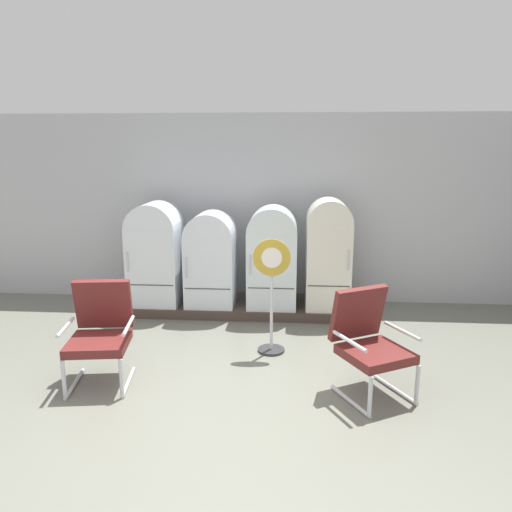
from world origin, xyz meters
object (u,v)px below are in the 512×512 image
at_px(refrigerator_3, 328,251).
at_px(armchair_left, 100,329).
at_px(refrigerator_0, 155,251).
at_px(refrigerator_2, 272,255).
at_px(armchair_right, 369,339).
at_px(sign_stand, 272,300).
at_px(refrigerator_1, 211,257).

height_order(refrigerator_3, armchair_left, refrigerator_3).
distance_m(refrigerator_0, refrigerator_2, 1.70).
bearing_deg(refrigerator_0, armchair_right, -39.68).
relative_size(refrigerator_3, armchair_left, 1.48).
bearing_deg(sign_stand, refrigerator_3, 61.33).
bearing_deg(refrigerator_1, sign_stand, -55.46).
bearing_deg(refrigerator_1, refrigerator_2, -1.49).
relative_size(refrigerator_3, sign_stand, 1.13).
relative_size(refrigerator_2, armchair_left, 1.37).
bearing_deg(refrigerator_0, refrigerator_2, -0.99).
relative_size(armchair_left, armchair_right, 1.00).
bearing_deg(sign_stand, armchair_right, -42.47).
relative_size(refrigerator_2, sign_stand, 1.05).
xyz_separation_m(refrigerator_1, sign_stand, (0.94, -1.36, -0.19)).
relative_size(armchair_right, sign_stand, 0.76).
relative_size(refrigerator_1, armchair_right, 1.29).
relative_size(refrigerator_1, armchair_left, 1.29).
xyz_separation_m(armchair_right, sign_stand, (-0.99, 0.91, 0.08)).
xyz_separation_m(refrigerator_1, refrigerator_2, (0.88, -0.02, 0.05)).
distance_m(armchair_left, armchair_right, 2.71).
bearing_deg(refrigerator_0, armchair_left, -89.29).
distance_m(refrigerator_1, refrigerator_2, 0.89).
height_order(refrigerator_2, refrigerator_3, refrigerator_3).
height_order(refrigerator_1, armchair_left, refrigerator_1).
bearing_deg(armchair_left, refrigerator_3, 41.75).
distance_m(refrigerator_0, armchair_right, 3.57).
bearing_deg(sign_stand, refrigerator_2, 92.18).
height_order(refrigerator_2, sign_stand, refrigerator_2).
height_order(refrigerator_0, sign_stand, refrigerator_0).
distance_m(refrigerator_1, armchair_left, 2.36).
relative_size(refrigerator_1, refrigerator_3, 0.87).
height_order(refrigerator_0, armchair_left, refrigerator_0).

